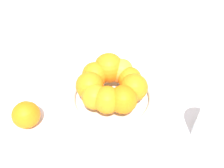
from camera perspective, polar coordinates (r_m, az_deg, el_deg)
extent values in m
plane|color=silver|center=(0.62, 0.00, -4.75)|extent=(4.00, 4.00, 0.00)
cylinder|color=silver|center=(0.61, 0.00, -4.26)|extent=(0.23, 0.23, 0.02)
torus|color=silver|center=(0.60, 0.00, -3.11)|extent=(0.24, 0.24, 0.02)
sphere|color=orange|center=(0.54, -4.55, -3.33)|extent=(0.07, 0.07, 0.07)
sphere|color=orange|center=(0.53, -1.30, -4.17)|extent=(0.07, 0.07, 0.07)
sphere|color=orange|center=(0.53, 3.34, -3.88)|extent=(0.07, 0.07, 0.07)
sphere|color=orange|center=(0.56, 5.73, -0.89)|extent=(0.07, 0.07, 0.07)
sphere|color=orange|center=(0.59, 4.72, 1.29)|extent=(0.06, 0.06, 0.06)
sphere|color=orange|center=(0.61, 2.37, 3.45)|extent=(0.07, 0.07, 0.07)
sphere|color=orange|center=(0.61, -0.85, 4.25)|extent=(0.08, 0.08, 0.08)
sphere|color=orange|center=(0.59, -4.50, 2.41)|extent=(0.07, 0.07, 0.07)
sphere|color=orange|center=(0.56, -5.86, -0.41)|extent=(0.07, 0.07, 0.07)
sphere|color=orange|center=(0.59, -21.49, -7.48)|extent=(0.07, 0.07, 0.07)
cylinder|color=silver|center=(0.56, 24.99, -9.68)|extent=(0.08, 0.08, 0.10)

